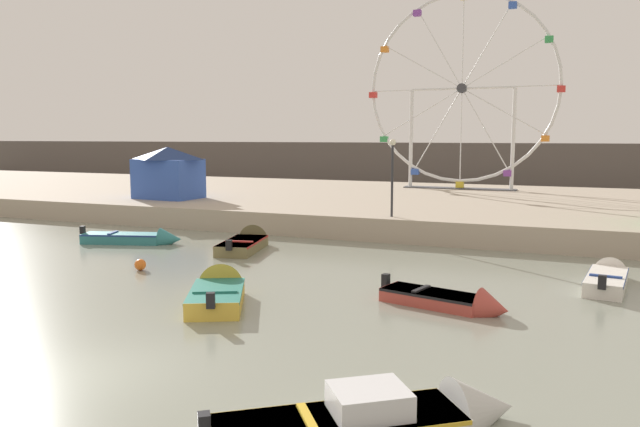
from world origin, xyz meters
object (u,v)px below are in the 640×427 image
Objects in this scene: carnival_booth_blue_tent at (168,172)px; motorboat_mustard_yellow at (219,291)px; motorboat_faded_red at (453,301)px; motorboat_white_red_stripe at (608,277)px; motorboat_teal_painted at (138,238)px; promenade_lamp_near at (392,166)px; motorboat_olive_wood at (248,242)px; motorboat_pale_grey at (398,417)px; mooring_buoy_orange at (140,265)px; ferris_wheel_white_frame at (462,91)px.

motorboat_mustard_yellow is at bearing -46.19° from carnival_booth_blue_tent.
motorboat_mustard_yellow reaches higher than motorboat_faded_red.
motorboat_faded_red is at bearing 145.54° from motorboat_white_red_stripe.
motorboat_teal_painted is 1.30× the size of promenade_lamp_near.
motorboat_pale_grey is at bearing -155.03° from motorboat_olive_wood.
motorboat_teal_painted is at bearing 95.26° from motorboat_white_red_stripe.
motorboat_faded_red is 0.84× the size of motorboat_teal_painted.
motorboat_olive_wood reaches higher than motorboat_teal_painted.
carnival_booth_blue_tent is at bearing 76.16° from motorboat_white_red_stripe.
motorboat_teal_painted is 10.41m from carnival_booth_blue_tent.
carnival_booth_blue_tent is at bearing 122.09° from mooring_buoy_orange.
motorboat_pale_grey is 20.41m from promenade_lamp_near.
motorboat_mustard_yellow reaches higher than mooring_buoy_orange.
motorboat_pale_grey is 0.36× the size of ferris_wheel_white_frame.
motorboat_mustard_yellow is at bearing -56.27° from motorboat_teal_painted.
motorboat_white_red_stripe is at bearing -108.07° from motorboat_olive_wood.
motorboat_pale_grey is 9.80m from motorboat_mustard_yellow.
carnival_booth_blue_tent reaches higher than motorboat_white_red_stripe.
ferris_wheel_white_frame is at bearing 28.02° from motorboat_white_red_stripe.
motorboat_pale_grey is at bearing -81.88° from ferris_wheel_white_frame.
motorboat_pale_grey is 1.24× the size of motorboat_mustard_yellow.
mooring_buoy_orange is at bearing -104.79° from ferris_wheel_white_frame.
ferris_wheel_white_frame reaches higher than carnival_booth_blue_tent.
motorboat_mustard_yellow reaches higher than motorboat_pale_grey.
motorboat_faded_red is 6.73m from motorboat_white_red_stripe.
ferris_wheel_white_frame is at bearing 113.55° from motorboat_faded_red.
motorboat_olive_wood is at bearing -34.24° from carnival_booth_blue_tent.
motorboat_pale_grey is 1.18× the size of carnival_booth_blue_tent.
motorboat_olive_wood is 9.22m from motorboat_mustard_yellow.
motorboat_faded_red is at bearing -80.57° from ferris_wheel_white_frame.
motorboat_pale_grey is 13.77m from motorboat_white_red_stripe.
motorboat_mustard_yellow is at bearing 127.81° from motorboat_white_red_stripe.
carnival_booth_blue_tent is at bearing -138.46° from ferris_wheel_white_frame.
ferris_wheel_white_frame is (11.35, 23.11, 8.16)m from motorboat_teal_painted.
motorboat_white_red_stripe is (3.94, 13.19, 0.02)m from motorboat_pale_grey.
mooring_buoy_orange is (-1.47, -5.86, -0.04)m from motorboat_olive_wood.
motorboat_teal_painted is 20.56m from motorboat_white_red_stripe.
motorboat_pale_grey is 1.16× the size of motorboat_white_red_stripe.
motorboat_olive_wood is 0.33× the size of ferris_wheel_white_frame.
motorboat_mustard_yellow reaches higher than motorboat_teal_painted.
motorboat_olive_wood is at bearing 162.28° from motorboat_faded_red.
motorboat_pale_grey is 21.54m from motorboat_teal_painted.
promenade_lamp_near is 8.71× the size of mooring_buoy_orange.
ferris_wheel_white_frame is 3.25× the size of carnival_booth_blue_tent.
motorboat_faded_red is at bearing -133.98° from motorboat_olive_wood.
ferris_wheel_white_frame is at bearing 45.34° from carnival_booth_blue_tent.
motorboat_mustard_yellow is at bearing -151.19° from motorboat_faded_red.
mooring_buoy_orange is (-7.06, -10.43, -3.47)m from promenade_lamp_near.
promenade_lamp_near is (11.03, 5.60, 3.42)m from motorboat_teal_painted.
ferris_wheel_white_frame reaches higher than motorboat_olive_wood.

